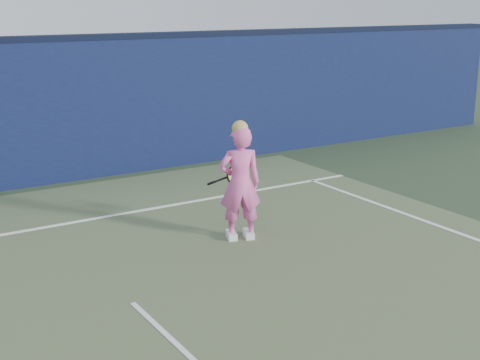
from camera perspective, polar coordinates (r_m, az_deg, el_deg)
ground at (r=6.65m, az=-5.66°, el=-13.65°), size 80.00×80.00×0.00m
backstop_wall at (r=12.18m, az=-19.64°, el=5.07°), size 24.00×0.40×2.50m
player at (r=9.05m, az=0.00°, el=-0.24°), size 0.67×0.55×1.65m
racket at (r=9.49m, az=-0.56°, el=0.39°), size 0.55×0.17×0.30m
court_lines at (r=6.39m, az=-4.30°, el=-14.79°), size 11.00×12.04×0.01m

